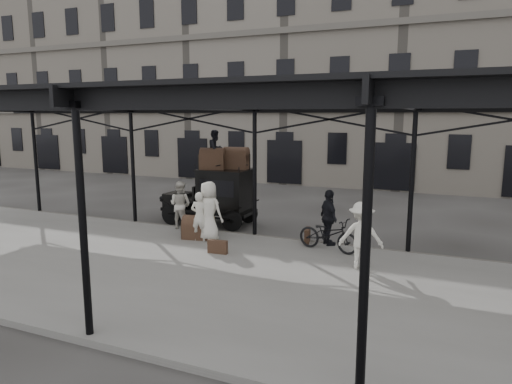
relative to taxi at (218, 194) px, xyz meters
The scene contains 18 objects.
ground 4.11m from the taxi, 57.89° to the right, with size 120.00×120.00×0.00m, color #383533.
platform 5.83m from the taxi, 68.60° to the right, with size 28.00×8.00×0.15m, color slate.
canopy 6.43m from the taxi, 67.53° to the right, with size 22.50×9.00×4.74m.
building_frontage 15.91m from the taxi, 81.90° to the left, with size 64.00×8.00×14.00m, color slate.
taxi is the anchor object (origin of this frame).
porter_left 2.83m from the taxi, 74.61° to the right, with size 0.58×0.38×1.60m, color silver.
porter_midleft 1.71m from the taxi, 115.70° to the right, with size 0.83×0.65×1.71m, color beige.
porter_centre 2.72m from the taxi, 68.72° to the right, with size 0.94×0.61×1.93m, color silver.
porter_official 4.97m from the taxi, 18.50° to the right, with size 1.03×0.43×1.76m, color black.
porter_right 6.94m from the taxi, 29.47° to the right, with size 1.16×0.67×1.80m, color silver.
bicycle 5.36m from the taxi, 24.33° to the right, with size 0.67×1.93×1.01m, color black.
porter_roof 1.71m from the taxi, 107.50° to the right, with size 0.71×0.55×1.46m, color black.
steamer_trunk_roof_near 1.34m from the taxi, 108.07° to the right, with size 0.91×0.56×0.67m, color #4E3524, non-canonical shape.
steamer_trunk_roof_far 1.49m from the taxi, 16.81° to the left, with size 0.93×0.57×0.69m, color #4E3524, non-canonical shape.
steamer_trunk_platform 2.69m from the taxi, 78.24° to the right, with size 0.88×0.54×0.65m, color #4E3524, non-canonical shape.
wicker_hamper 1.84m from the taxi, 79.49° to the right, with size 0.60×0.45×0.50m, color #8D6041.
suitcase_upright 4.38m from the taxi, 20.80° to the right, with size 0.15×0.60×0.45m, color #4E3524.
suitcase_flat 4.30m from the taxi, 62.62° to the right, with size 0.60×0.15×0.40m, color #4E3524.
Camera 1 is at (5.98, -11.89, 4.17)m, focal length 32.00 mm.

